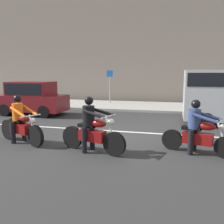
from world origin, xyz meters
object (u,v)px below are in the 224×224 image
street_sign_post (110,83)px  parked_hatchback_maroon (32,98)px  motorcycle_with_rider_orange_stripe (20,124)px  motorcycle_with_rider_black_leather (92,129)px  motorcycle_with_rider_denim_blue (198,132)px

street_sign_post → parked_hatchback_maroon: bearing=-120.4°
motorcycle_with_rider_orange_stripe → motorcycle_with_rider_black_leather: bearing=-6.9°
street_sign_post → motorcycle_with_rider_orange_stripe: bearing=-91.8°
parked_hatchback_maroon → motorcycle_with_rider_black_leather: bearing=-44.9°
motorcycle_with_rider_orange_stripe → street_sign_post: street_sign_post is taller
motorcycle_with_rider_orange_stripe → motorcycle_with_rider_denim_blue: (5.46, 0.27, -0.01)m
parked_hatchback_maroon → street_sign_post: 6.01m
motorcycle_with_rider_denim_blue → parked_hatchback_maroon: size_ratio=0.54×
street_sign_post → motorcycle_with_rider_denim_blue: bearing=-62.3°
motorcycle_with_rider_denim_blue → parked_hatchback_maroon: bearing=150.3°
parked_hatchback_maroon → motorcycle_with_rider_orange_stripe: bearing=-61.2°
motorcycle_with_rider_orange_stripe → motorcycle_with_rider_denim_blue: size_ratio=1.04×
motorcycle_with_rider_denim_blue → street_sign_post: (-5.15, 9.81, 0.94)m
motorcycle_with_rider_orange_stripe → street_sign_post: 10.14m
parked_hatchback_maroon → street_sign_post: bearing=59.6°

